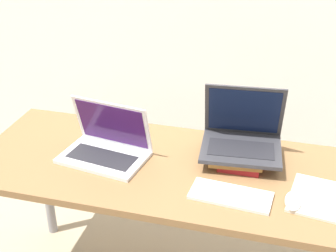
# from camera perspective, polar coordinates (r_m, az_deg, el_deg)

# --- Properties ---
(desk) EXTENTS (1.56, 0.65, 0.73)m
(desk) POSITION_cam_1_polar(r_m,az_deg,el_deg) (1.95, -0.55, -6.76)
(desk) COLOR brown
(desk) RESTS_ON ground_plane
(laptop_left) EXTENTS (0.37, 0.28, 0.23)m
(laptop_left) POSITION_cam_1_polar(r_m,az_deg,el_deg) (1.95, -7.52, -2.42)
(laptop_left) COLOR silver
(laptop_left) RESTS_ON desk
(book_stack) EXTENTS (0.23, 0.28, 0.05)m
(book_stack) POSITION_cam_1_polar(r_m,az_deg,el_deg) (1.94, 8.59, -3.31)
(book_stack) COLOR maroon
(book_stack) RESTS_ON desk
(laptop_on_books) EXTENTS (0.34, 0.29, 0.26)m
(laptop_on_books) POSITION_cam_1_polar(r_m,az_deg,el_deg) (1.92, 9.01, -1.20)
(laptop_on_books) COLOR #333338
(laptop_on_books) RESTS_ON book_stack
(wireless_keyboard) EXTENTS (0.30, 0.15, 0.01)m
(wireless_keyboard) POSITION_cam_1_polar(r_m,az_deg,el_deg) (1.73, 7.66, -8.38)
(wireless_keyboard) COLOR white
(wireless_keyboard) RESTS_ON desk
(mouse) EXTENTS (0.06, 0.11, 0.03)m
(mouse) POSITION_cam_1_polar(r_m,az_deg,el_deg) (1.73, 15.01, -8.82)
(mouse) COLOR white
(mouse) RESTS_ON desk
(notepad) EXTENTS (0.25, 0.27, 0.01)m
(notepad) POSITION_cam_1_polar(r_m,az_deg,el_deg) (1.79, 18.24, -8.40)
(notepad) COLOR silver
(notepad) RESTS_ON desk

